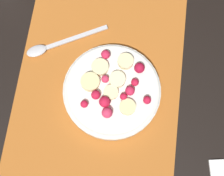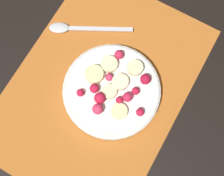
% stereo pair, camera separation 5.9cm
% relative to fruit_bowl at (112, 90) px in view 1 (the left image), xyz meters
% --- Properties ---
extents(ground_plane, '(3.00, 3.00, 0.00)m').
position_rel_fruit_bowl_xyz_m(ground_plane, '(-0.00, 0.03, -0.02)').
color(ground_plane, black).
extents(placemat, '(0.46, 0.33, 0.01)m').
position_rel_fruit_bowl_xyz_m(placemat, '(-0.00, 0.03, -0.02)').
color(placemat, '#B26023').
rests_on(placemat, ground_plane).
extents(fruit_bowl, '(0.19, 0.19, 0.05)m').
position_rel_fruit_bowl_xyz_m(fruit_bowl, '(0.00, 0.00, 0.00)').
color(fruit_bowl, silver).
rests_on(fruit_bowl, placemat).
extents(spoon, '(0.10, 0.16, 0.01)m').
position_rel_fruit_bowl_xyz_m(spoon, '(0.08, 0.14, -0.01)').
color(spoon, silver).
rests_on(spoon, placemat).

